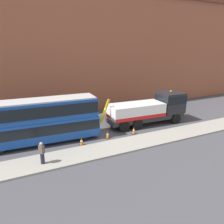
{
  "coord_description": "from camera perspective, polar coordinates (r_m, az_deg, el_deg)",
  "views": [
    {
      "loc": [
        -8.68,
        -20.12,
        8.57
      ],
      "look_at": [
        1.09,
        -0.22,
        2.0
      ],
      "focal_mm": 35.87,
      "sensor_mm": 36.0,
      "label": 1
    }
  ],
  "objects": [
    {
      "name": "ground_plane",
      "position": [
        23.53,
        -2.62,
        -4.87
      ],
      "size": [
        120.0,
        120.0,
        0.0
      ],
      "primitive_type": "plane",
      "color": "#424247"
    },
    {
      "name": "near_kerb",
      "position": [
        20.03,
        2.26,
        -8.61
      ],
      "size": [
        60.0,
        2.8,
        0.15
      ],
      "primitive_type": "cube",
      "color": "gray",
      "rests_on": "ground_plane"
    },
    {
      "name": "building_facade",
      "position": [
        29.47,
        -9.34,
        15.32
      ],
      "size": [
        60.0,
        1.5,
        16.0
      ],
      "color": "#935138",
      "rests_on": "ground_plane"
    },
    {
      "name": "recovery_tow_truck",
      "position": [
        25.55,
        9.65,
        0.81
      ],
      "size": [
        10.2,
        3.07,
        3.67
      ],
      "rotation": [
        0.0,
        0.0,
        -0.05
      ],
      "color": "#2D2D2D",
      "rests_on": "ground_plane"
    },
    {
      "name": "double_decker_bus",
      "position": [
        21.02,
        -18.56,
        -1.94
      ],
      "size": [
        11.14,
        3.08,
        4.06
      ],
      "rotation": [
        0.0,
        0.0,
        -0.05
      ],
      "color": "#19479E",
      "rests_on": "ground_plane"
    },
    {
      "name": "pedestrian_onlooker",
      "position": [
        17.5,
        -17.42,
        -10.0
      ],
      "size": [
        0.43,
        0.48,
        1.71
      ],
      "rotation": [
        0.0,
        0.0,
        0.56
      ],
      "color": "#232333",
      "rests_on": "near_kerb"
    },
    {
      "name": "traffic_cone_near_bus",
      "position": [
        20.34,
        -7.76,
        -7.52
      ],
      "size": [
        0.36,
        0.36,
        0.72
      ],
      "color": "orange",
      "rests_on": "ground_plane"
    },
    {
      "name": "traffic_cone_midway",
      "position": [
        21.62,
        -1.12,
        -5.88
      ],
      "size": [
        0.36,
        0.36,
        0.72
      ],
      "color": "orange",
      "rests_on": "ground_plane"
    },
    {
      "name": "traffic_cone_near_truck",
      "position": [
        22.77,
        5.57,
        -4.77
      ],
      "size": [
        0.36,
        0.36,
        0.72
      ],
      "color": "orange",
      "rests_on": "ground_plane"
    }
  ]
}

